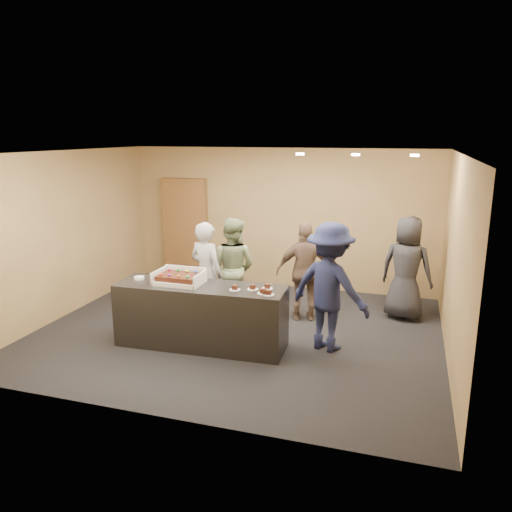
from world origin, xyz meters
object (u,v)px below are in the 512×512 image
Objects in this scene: person_brown_extra at (306,272)px; person_dark_suit at (407,268)px; serving_counter at (201,316)px; person_navy_man at (330,287)px; plate_stack at (139,278)px; sheet_cake at (179,277)px; person_server_grey at (206,274)px; storage_cabinet at (185,229)px; cake_box at (180,280)px; person_sage_man at (232,267)px.

person_dark_suit is (1.54, 0.55, 0.04)m from person_brown_extra.
person_navy_man reaches higher than serving_counter.
person_navy_man is at bearing 11.97° from serving_counter.
person_dark_suit is (3.71, 1.99, -0.07)m from plate_stack.
person_server_grey reaches higher than sheet_cake.
person_brown_extra is at bearing -138.67° from person_server_grey.
serving_counter is 1.33× the size of person_navy_man.
person_brown_extra is (2.85, -1.60, -0.24)m from storage_cabinet.
person_server_grey is at bearing 9.13° from person_brown_extra.
serving_counter is at bearing 35.91° from person_navy_man.
person_brown_extra reaches higher than sheet_cake.
person_navy_man is (2.71, 0.43, -0.02)m from plate_stack.
person_navy_man is 1.12× the size of person_brown_extra.
person_dark_suit is at bearing 33.81° from serving_counter.
cake_box is at bearing 173.13° from serving_counter.
person_brown_extra is (1.18, 0.17, -0.02)m from person_sage_man.
person_navy_man is at bearing 11.65° from cake_box.
plate_stack is at bearing 19.39° from person_brown_extra.
sheet_cake reaches higher than plate_stack.
serving_counter is 1.15× the size of storage_cabinet.
cake_box is at bearing 29.21° from person_brown_extra.
person_dark_suit is (3.06, 2.01, -0.15)m from sheet_cake.
plate_stack is at bearing -77.34° from storage_cabinet.
storage_cabinet is 2.44m from person_sage_man.
person_dark_suit is (0.99, 1.56, -0.05)m from person_navy_man.
person_server_grey is 0.97× the size of person_dark_suit.
storage_cabinet is 1.26× the size of person_sage_man.
storage_cabinet is 3.27m from person_brown_extra.
serving_counter is 3.53m from storage_cabinet.
person_dark_suit reaches higher than cake_box.
storage_cabinet reaches higher than cake_box.
person_sage_man is at bearing 75.64° from sheet_cake.
storage_cabinet is 1.29× the size of person_brown_extra.
plate_stack is at bearing 30.43° from person_navy_man.
cake_box is at bearing 82.36° from person_sage_man.
person_dark_suit is at bearing 33.34° from sheet_cake.
person_brown_extra is at bearing 48.33° from serving_counter.
person_navy_man reaches higher than plate_stack.
serving_counter is 1.45× the size of person_sage_man.
plate_stack is 4.21m from person_dark_suit.
cake_box is at bearing 0.43° from plate_stack.
cake_box is 0.37× the size of person_navy_man.
cake_box is 0.82m from person_server_grey.
plate_stack is 0.08× the size of person_navy_man.
person_dark_suit is (2.74, 2.01, 0.40)m from serving_counter.
sheet_cake is at bearing 29.69° from person_brown_extra.
person_dark_suit reaches higher than person_server_grey.
plate_stack reaches higher than serving_counter.
person_navy_man reaches higher than person_brown_extra.
cake_box is at bearing -66.30° from storage_cabinet.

